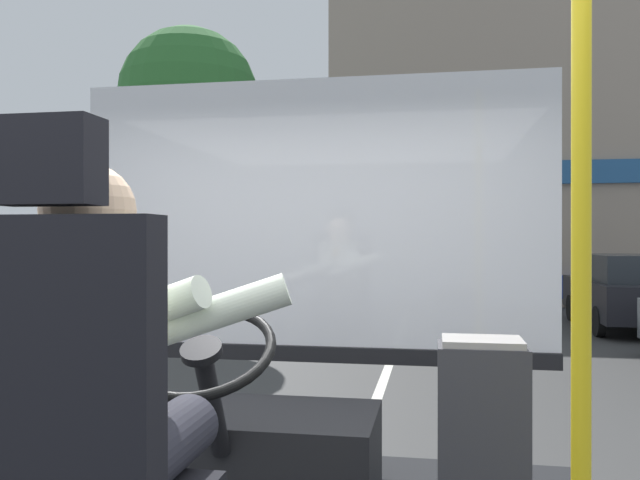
{
  "coord_description": "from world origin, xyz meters",
  "views": [
    {
      "loc": [
        0.64,
        -1.72,
        1.78
      ],
      "look_at": [
        0.03,
        1.72,
        1.78
      ],
      "focal_mm": 36.5,
      "sensor_mm": 36.0,
      "label": 1
    }
  ],
  "objects_px": {
    "bus_driver": "(102,376)",
    "handrail_pole": "(581,232)",
    "driver_seat": "(75,475)",
    "fare_box": "(482,471)",
    "parked_car_silver": "(538,269)",
    "steering_console": "(242,455)",
    "parked_car_black": "(632,291)",
    "parked_car_blue": "(566,278)"
  },
  "relations": [
    {
      "from": "fare_box",
      "to": "parked_car_black",
      "type": "xyz_separation_m",
      "value": [
        3.66,
        11.58,
        -0.32
      ]
    },
    {
      "from": "steering_console",
      "to": "parked_car_blue",
      "type": "relative_size",
      "value": 0.28
    },
    {
      "from": "handrail_pole",
      "to": "driver_seat",
      "type": "bearing_deg",
      "value": -167.72
    },
    {
      "from": "handrail_pole",
      "to": "fare_box",
      "type": "bearing_deg",
      "value": 110.88
    },
    {
      "from": "bus_driver",
      "to": "parked_car_blue",
      "type": "height_order",
      "value": "bus_driver"
    },
    {
      "from": "handrail_pole",
      "to": "parked_car_silver",
      "type": "bearing_deg",
      "value": 81.71
    },
    {
      "from": "handrail_pole",
      "to": "fare_box",
      "type": "xyz_separation_m",
      "value": [
        -0.19,
        0.49,
        -0.73
      ]
    },
    {
      "from": "driver_seat",
      "to": "bus_driver",
      "type": "xyz_separation_m",
      "value": [
        0.0,
        0.12,
        0.19
      ]
    },
    {
      "from": "driver_seat",
      "to": "parked_car_silver",
      "type": "distance_m",
      "value": 23.21
    },
    {
      "from": "driver_seat",
      "to": "parked_car_silver",
      "type": "xyz_separation_m",
      "value": [
        4.39,
        22.78,
        -0.57
      ]
    },
    {
      "from": "steering_console",
      "to": "fare_box",
      "type": "xyz_separation_m",
      "value": [
        0.92,
        -0.53,
        0.18
      ]
    },
    {
      "from": "parked_car_black",
      "to": "parked_car_silver",
      "type": "height_order",
      "value": "parked_car_black"
    },
    {
      "from": "parked_car_black",
      "to": "parked_car_silver",
      "type": "bearing_deg",
      "value": 91.03
    },
    {
      "from": "bus_driver",
      "to": "parked_car_black",
      "type": "bearing_deg",
      "value": 69.39
    },
    {
      "from": "steering_console",
      "to": "fare_box",
      "type": "relative_size",
      "value": 1.36
    },
    {
      "from": "parked_car_blue",
      "to": "parked_car_silver",
      "type": "bearing_deg",
      "value": 90.33
    },
    {
      "from": "bus_driver",
      "to": "steering_console",
      "type": "height_order",
      "value": "bus_driver"
    },
    {
      "from": "handrail_pole",
      "to": "fare_box",
      "type": "distance_m",
      "value": 0.89
    },
    {
      "from": "handrail_pole",
      "to": "parked_car_silver",
      "type": "height_order",
      "value": "handrail_pole"
    },
    {
      "from": "parked_car_black",
      "to": "parked_car_silver",
      "type": "relative_size",
      "value": 1.0
    },
    {
      "from": "driver_seat",
      "to": "parked_car_black",
      "type": "distance_m",
      "value": 13.14
    },
    {
      "from": "steering_console",
      "to": "parked_car_silver",
      "type": "distance_m",
      "value": 21.97
    },
    {
      "from": "handrail_pole",
      "to": "parked_car_black",
      "type": "distance_m",
      "value": 12.6
    },
    {
      "from": "driver_seat",
      "to": "steering_console",
      "type": "height_order",
      "value": "driver_seat"
    },
    {
      "from": "steering_console",
      "to": "parked_car_black",
      "type": "bearing_deg",
      "value": 67.48
    },
    {
      "from": "driver_seat",
      "to": "fare_box",
      "type": "relative_size",
      "value": 1.69
    },
    {
      "from": "steering_console",
      "to": "parked_car_blue",
      "type": "bearing_deg",
      "value": 75.15
    },
    {
      "from": "parked_car_silver",
      "to": "steering_console",
      "type": "bearing_deg",
      "value": -101.54
    },
    {
      "from": "bus_driver",
      "to": "handrail_pole",
      "type": "height_order",
      "value": "handrail_pole"
    },
    {
      "from": "parked_car_black",
      "to": "parked_car_silver",
      "type": "xyz_separation_m",
      "value": [
        -0.19,
        10.48,
        -0.06
      ]
    },
    {
      "from": "bus_driver",
      "to": "handrail_pole",
      "type": "distance_m",
      "value": 1.17
    },
    {
      "from": "driver_seat",
      "to": "fare_box",
      "type": "height_order",
      "value": "driver_seat"
    },
    {
      "from": "steering_console",
      "to": "handrail_pole",
      "type": "bearing_deg",
      "value": -42.46
    },
    {
      "from": "handrail_pole",
      "to": "parked_car_silver",
      "type": "xyz_separation_m",
      "value": [
        3.29,
        22.54,
        -1.1
      ]
    },
    {
      "from": "fare_box",
      "to": "parked_car_silver",
      "type": "height_order",
      "value": "fare_box"
    },
    {
      "from": "parked_car_silver",
      "to": "bus_driver",
      "type": "bearing_deg",
      "value": -100.97
    },
    {
      "from": "parked_car_black",
      "to": "parked_car_blue",
      "type": "height_order",
      "value": "parked_car_black"
    },
    {
      "from": "driver_seat",
      "to": "steering_console",
      "type": "bearing_deg",
      "value": 90.0
    },
    {
      "from": "steering_console",
      "to": "fare_box",
      "type": "distance_m",
      "value": 1.08
    },
    {
      "from": "bus_driver",
      "to": "parked_car_silver",
      "type": "distance_m",
      "value": 23.1
    },
    {
      "from": "parked_car_black",
      "to": "parked_car_blue",
      "type": "distance_m",
      "value": 5.63
    },
    {
      "from": "steering_console",
      "to": "parked_car_silver",
      "type": "xyz_separation_m",
      "value": [
        4.39,
        21.53,
        -0.2
      ]
    }
  ]
}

